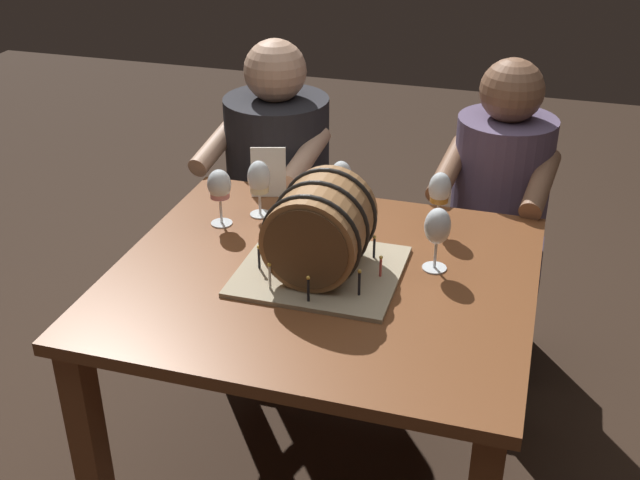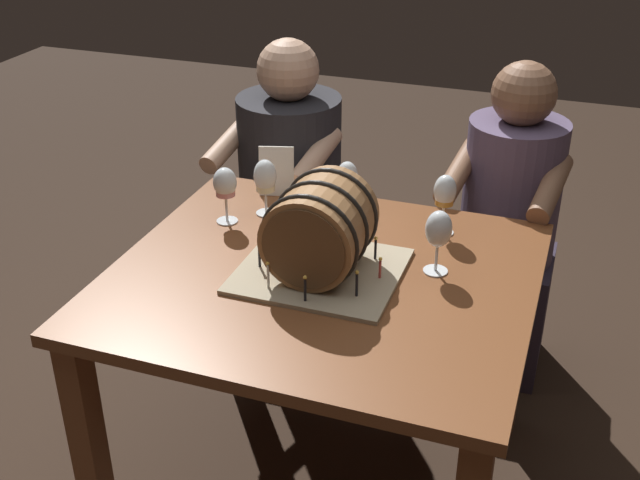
% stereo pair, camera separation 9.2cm
% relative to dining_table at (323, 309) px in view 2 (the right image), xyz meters
% --- Properties ---
extents(ground_plane, '(8.00, 8.00, 0.00)m').
position_rel_dining_table_xyz_m(ground_plane, '(0.00, 0.00, -0.62)').
color(ground_plane, '#332319').
extents(dining_table, '(1.11, 0.99, 0.73)m').
position_rel_dining_table_xyz_m(dining_table, '(0.00, 0.00, 0.00)').
color(dining_table, brown).
rests_on(dining_table, ground).
extents(barrel_cake, '(0.42, 0.38, 0.27)m').
position_rel_dining_table_xyz_m(barrel_cake, '(-0.01, -0.00, 0.24)').
color(barrel_cake, tan).
rests_on(barrel_cake, dining_table).
extents(wine_glass_amber, '(0.07, 0.07, 0.18)m').
position_rel_dining_table_xyz_m(wine_glass_amber, '(0.25, 0.33, 0.24)').
color(wine_glass_amber, white).
rests_on(wine_glass_amber, dining_table).
extents(wine_glass_red, '(0.07, 0.07, 0.17)m').
position_rel_dining_table_xyz_m(wine_glass_red, '(-0.05, 0.36, 0.23)').
color(wine_glass_red, white).
rests_on(wine_glass_red, dining_table).
extents(wine_glass_empty, '(0.07, 0.07, 0.18)m').
position_rel_dining_table_xyz_m(wine_glass_empty, '(0.28, 0.11, 0.24)').
color(wine_glass_empty, white).
rests_on(wine_glass_empty, dining_table).
extents(wine_glass_white, '(0.07, 0.07, 0.18)m').
position_rel_dining_table_xyz_m(wine_glass_white, '(-0.28, 0.28, 0.23)').
color(wine_glass_white, white).
rests_on(wine_glass_white, dining_table).
extents(wine_glass_rose, '(0.07, 0.07, 0.17)m').
position_rel_dining_table_xyz_m(wine_glass_rose, '(-0.37, 0.19, 0.23)').
color(wine_glass_rose, white).
rests_on(wine_glass_rose, dining_table).
extents(menu_card, '(0.11, 0.06, 0.16)m').
position_rel_dining_table_xyz_m(menu_card, '(-0.30, 0.42, 0.19)').
color(menu_card, silver).
rests_on(menu_card, dining_table).
extents(person_seated_left, '(0.44, 0.51, 1.14)m').
position_rel_dining_table_xyz_m(person_seated_left, '(-0.40, 0.77, -0.07)').
color(person_seated_left, black).
rests_on(person_seated_left, ground).
extents(person_seated_right, '(0.40, 0.49, 1.14)m').
position_rel_dining_table_xyz_m(person_seated_right, '(0.40, 0.77, -0.10)').
color(person_seated_right, '#372D40').
rests_on(person_seated_right, ground).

